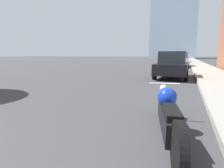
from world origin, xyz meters
TOP-DOWN VIEW (x-y plane):
  - sidewalk at (5.46, 40.00)m, footprint 2.36×240.00m
  - motorcycle at (3.49, 3.60)m, footprint 0.81×2.61m
  - parked_car_black at (2.94, 12.09)m, footprint 1.92×4.07m
  - parked_car_silver at (3.03, 23.78)m, footprint 2.00×4.42m
  - parked_car_red at (3.11, 36.97)m, footprint 2.00×4.46m
  - parked_car_white at (3.17, 49.33)m, footprint 1.79×4.21m
  - parked_car_yellow at (2.96, 61.16)m, footprint 2.09×3.97m

SIDE VIEW (x-z plane):
  - sidewalk at x=5.46m, z-range 0.00..0.15m
  - motorcycle at x=3.49m, z-range 0.00..0.82m
  - parked_car_black at x=2.94m, z-range -0.01..1.61m
  - parked_car_red at x=3.11m, z-range -0.01..1.69m
  - parked_car_white at x=3.17m, z-range 0.00..1.72m
  - parked_car_yellow at x=2.96m, z-range 0.00..1.75m
  - parked_car_silver at x=3.03m, z-range 0.00..1.78m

